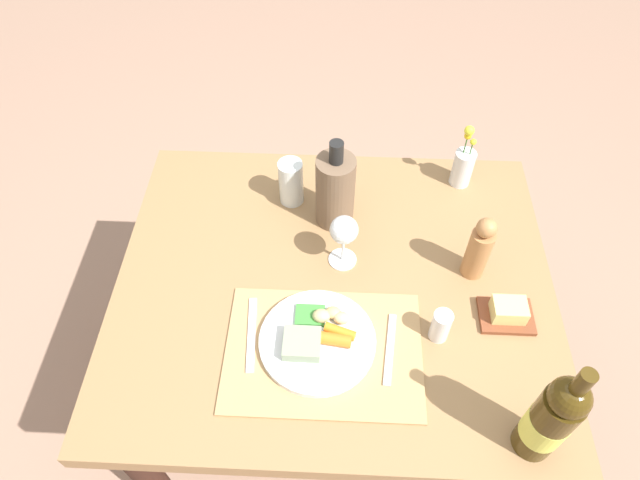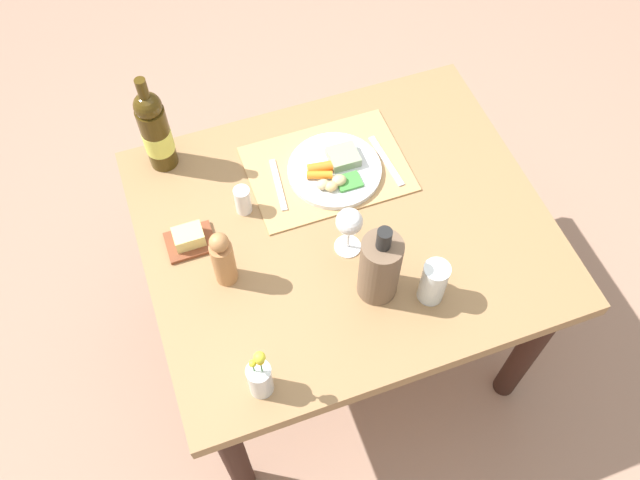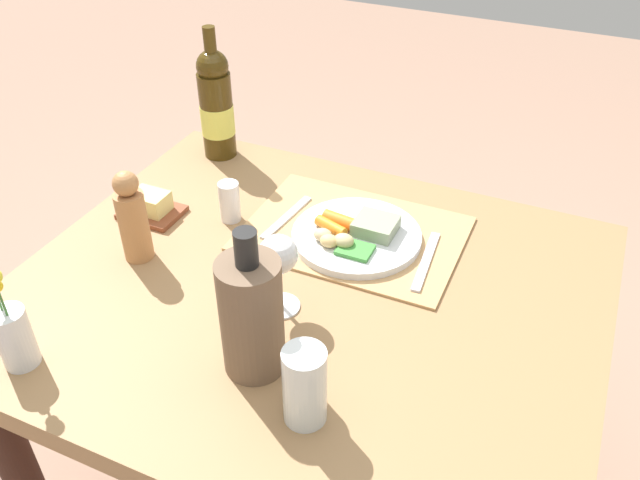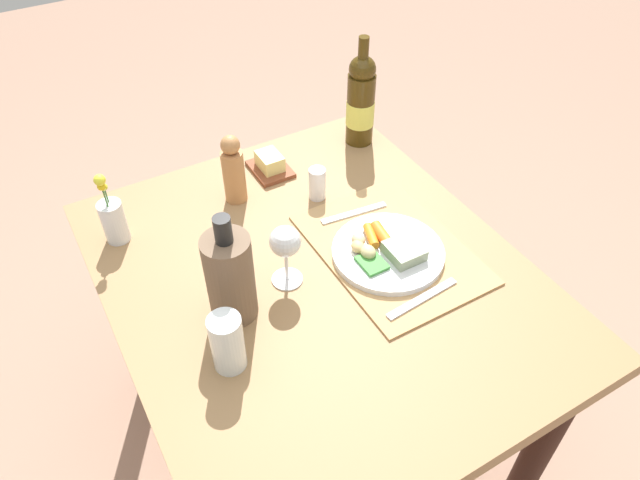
# 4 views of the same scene
# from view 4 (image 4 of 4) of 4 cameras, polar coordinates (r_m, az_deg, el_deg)

# --- Properties ---
(ground_plane) EXTENTS (8.00, 8.00, 0.00)m
(ground_plane) POSITION_cam_4_polar(r_m,az_deg,el_deg) (2.00, -0.17, -17.81)
(ground_plane) COLOR #A37D67
(dining_table) EXTENTS (1.11, 0.94, 0.73)m
(dining_table) POSITION_cam_4_polar(r_m,az_deg,el_deg) (1.48, -0.23, -6.11)
(dining_table) COLOR #987148
(dining_table) RESTS_ON ground_plane
(placemat) EXTENTS (0.46, 0.33, 0.01)m
(placemat) POSITION_cam_4_polar(r_m,az_deg,el_deg) (1.47, 6.83, -0.85)
(placemat) COLOR tan
(placemat) RESTS_ON dining_table
(dinner_plate) EXTENTS (0.27, 0.27, 0.05)m
(dinner_plate) POSITION_cam_4_polar(r_m,az_deg,el_deg) (1.44, 6.49, -1.04)
(dinner_plate) COLOR silver
(dinner_plate) RESTS_ON placemat
(fork) EXTENTS (0.03, 0.20, 0.00)m
(fork) POSITION_cam_4_polar(r_m,az_deg,el_deg) (1.36, 9.81, -5.57)
(fork) COLOR silver
(fork) RESTS_ON placemat
(knife) EXTENTS (0.04, 0.18, 0.00)m
(knife) POSITION_cam_4_polar(r_m,az_deg,el_deg) (1.55, 3.29, 2.61)
(knife) COLOR silver
(knife) RESTS_ON placemat
(cooler_bottle) EXTENTS (0.10, 0.10, 0.28)m
(cooler_bottle) POSITION_cam_4_polar(r_m,az_deg,el_deg) (1.26, -8.66, -3.49)
(cooler_bottle) COLOR brown
(cooler_bottle) RESTS_ON dining_table
(pepper_mill) EXTENTS (0.06, 0.06, 0.20)m
(pepper_mill) POSITION_cam_4_polar(r_m,az_deg,el_deg) (1.57, -8.34, 6.65)
(pepper_mill) COLOR #B77B49
(pepper_mill) RESTS_ON dining_table
(salt_shaker) EXTENTS (0.05, 0.05, 0.09)m
(salt_shaker) POSITION_cam_4_polar(r_m,az_deg,el_deg) (1.59, -0.27, 5.45)
(salt_shaker) COLOR white
(salt_shaker) RESTS_ON dining_table
(flower_vase) EXTENTS (0.06, 0.06, 0.21)m
(flower_vase) POSITION_cam_4_polar(r_m,az_deg,el_deg) (1.53, -19.31, 1.95)
(flower_vase) COLOR silver
(flower_vase) RESTS_ON dining_table
(wine_bottle) EXTENTS (0.08, 0.08, 0.33)m
(wine_bottle) POSITION_cam_4_polar(r_m,az_deg,el_deg) (1.76, 3.95, 13.20)
(wine_bottle) COLOR #43310D
(wine_bottle) RESTS_ON dining_table
(wine_glass) EXTENTS (0.07, 0.07, 0.16)m
(wine_glass) POSITION_cam_4_polar(r_m,az_deg,el_deg) (1.31, -3.36, -0.37)
(wine_glass) COLOR white
(wine_glass) RESTS_ON dining_table
(water_tumbler) EXTENTS (0.07, 0.07, 0.14)m
(water_tumbler) POSITION_cam_4_polar(r_m,az_deg,el_deg) (1.21, -8.87, -9.99)
(water_tumbler) COLOR silver
(water_tumbler) RESTS_ON dining_table
(butter_dish) EXTENTS (0.13, 0.10, 0.06)m
(butter_dish) POSITION_cam_4_polar(r_m,az_deg,el_deg) (1.70, -4.84, 7.26)
(butter_dish) COLOR brown
(butter_dish) RESTS_ON dining_table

